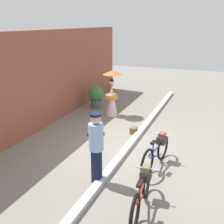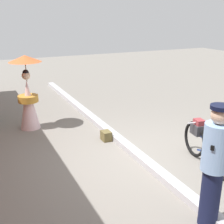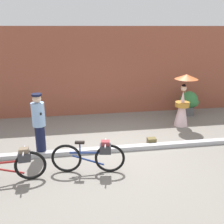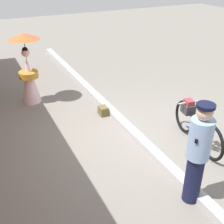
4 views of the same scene
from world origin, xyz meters
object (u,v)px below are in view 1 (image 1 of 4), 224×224
at_px(bicycle_far_side, 142,191).
at_px(potted_plant_by_door, 96,96).
at_px(person_with_parasol, 112,93).
at_px(person_officer, 96,147).
at_px(backpack_on_pavement, 134,130).
at_px(bicycle_near_officer, 157,151).

bearing_deg(bicycle_far_side, potted_plant_by_door, 32.36).
xyz_separation_m(bicycle_far_side, person_with_parasol, (5.21, 2.74, 0.49)).
bearing_deg(person_officer, bicycle_far_side, -114.12).
relative_size(bicycle_far_side, person_with_parasol, 0.97).
height_order(bicycle_far_side, backpack_on_pavement, bicycle_far_side).
relative_size(person_officer, person_with_parasol, 0.94).
bearing_deg(person_officer, backpack_on_pavement, 1.60).
xyz_separation_m(bicycle_near_officer, person_officer, (-1.27, 1.12, 0.49)).
bearing_deg(potted_plant_by_door, person_officer, -154.96).
bearing_deg(bicycle_near_officer, bicycle_far_side, -175.88).
xyz_separation_m(bicycle_near_officer, person_with_parasol, (3.38, 2.61, 0.48)).
bearing_deg(backpack_on_pavement, potted_plant_by_door, 47.07).
height_order(bicycle_near_officer, potted_plant_by_door, potted_plant_by_door).
height_order(bicycle_near_officer, backpack_on_pavement, bicycle_near_officer).
height_order(person_with_parasol, backpack_on_pavement, person_with_parasol).
height_order(person_officer, backpack_on_pavement, person_officer).
distance_m(person_officer, potted_plant_by_door, 5.97).
relative_size(bicycle_near_officer, bicycle_far_side, 0.98).
height_order(bicycle_far_side, person_with_parasol, person_with_parasol).
distance_m(bicycle_near_officer, bicycle_far_side, 1.83).
xyz_separation_m(person_officer, person_with_parasol, (4.65, 1.49, -0.01)).
height_order(bicycle_near_officer, bicycle_far_side, bicycle_near_officer).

